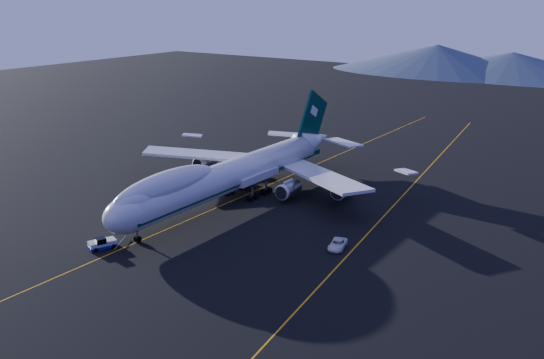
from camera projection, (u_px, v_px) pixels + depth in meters
The scene contains 6 objects.
ground at pixel (232, 201), 126.65m from camera, with size 500.00×500.00×0.00m, color black.
taxiway_line_main at pixel (232, 201), 126.64m from camera, with size 0.25×220.00×0.01m, color orange.
taxiway_line_side at pixel (384, 216), 118.20m from camera, with size 0.25×200.00×0.01m, color orange.
boeing_747 at pixel (231, 174), 124.97m from camera, with size 59.62×72.43×19.37m.
pushback_tug at pixel (102, 244), 103.14m from camera, with size 3.99×5.24×2.04m.
service_van at pixel (338, 244), 102.90m from camera, with size 2.48×5.38×1.50m, color white.
Camera 1 is at (75.01, -93.71, 41.50)m, focal length 40.00 mm.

